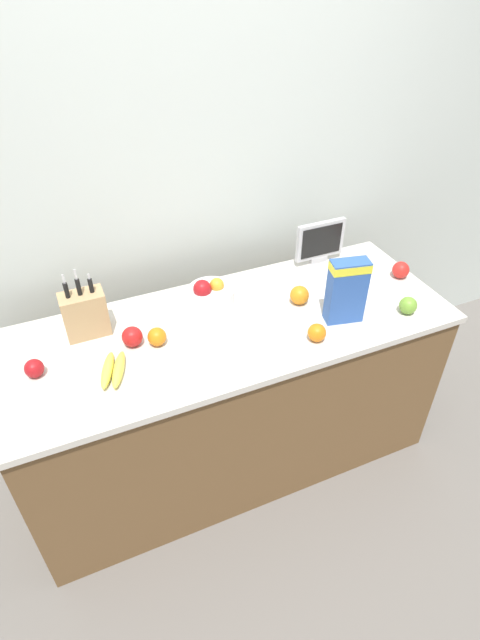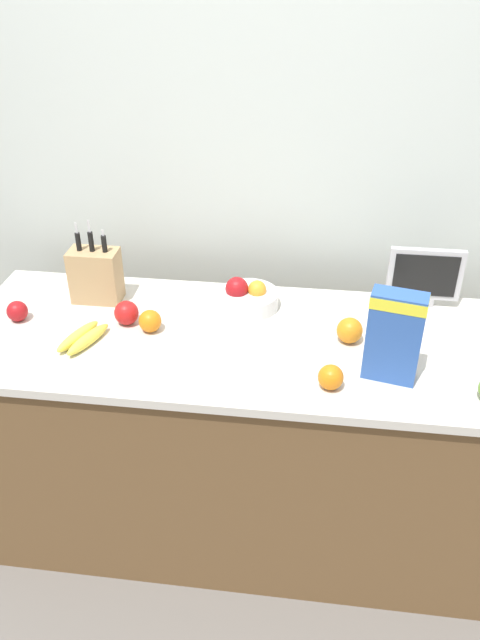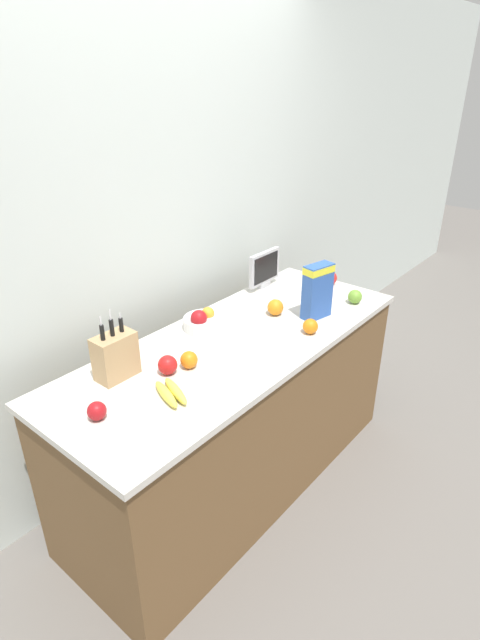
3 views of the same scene
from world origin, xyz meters
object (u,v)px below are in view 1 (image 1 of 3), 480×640
orange_front_left (299,295)px  orange_mid_right (157,337)px  apple_leftmost (401,270)px  apple_near_bananas (132,337)px  small_monitor (320,241)px  orange_by_cereal (317,333)px  knife_block (85,314)px  banana_bunch (113,370)px  fruit_bowl (210,293)px  apple_middle (34,368)px  apple_rear (408,305)px  cereal_box (347,289)px

orange_front_left → orange_mid_right: bearing=-178.1°
apple_leftmost → apple_near_bananas: bearing=179.0°
small_monitor → orange_by_cereal: small_monitor is taller
small_monitor → apple_near_bananas: (-1.01, -0.26, -0.08)m
small_monitor → orange_by_cereal: size_ratio=3.38×
knife_block → banana_bunch: (0.04, -0.28, -0.08)m
fruit_bowl → apple_near_bananas: fruit_bowl is taller
apple_middle → apple_leftmost: bearing=0.2°
fruit_bowl → orange_front_left: 0.40m
fruit_bowl → orange_by_cereal: bearing=-55.5°
small_monitor → banana_bunch: (-1.12, -0.39, -0.10)m
knife_block → orange_front_left: size_ratio=3.65×
fruit_bowl → apple_middle: fruit_bowl is taller
apple_rear → orange_mid_right: (-1.06, 0.23, -0.00)m
apple_near_bananas → orange_front_left: orange_front_left is taller
small_monitor → apple_leftmost: size_ratio=3.16×
small_monitor → apple_leftmost: (0.29, -0.28, -0.08)m
knife_block → orange_by_cereal: 0.94m
knife_block → apple_leftmost: size_ratio=3.83×
fruit_bowl → banana_bunch: size_ratio=0.99×
orange_by_cereal → orange_mid_right: bearing=158.9°
cereal_box → banana_bunch: bearing=-171.1°
cereal_box → apple_near_bananas: size_ratio=3.44×
orange_front_left → apple_leftmost: bearing=-0.7°
apple_middle → orange_front_left: (1.13, 0.01, 0.01)m
knife_block → cereal_box: size_ratio=1.08×
orange_by_cereal → apple_middle: bearing=167.3°
knife_block → apple_middle: knife_block is taller
small_monitor → orange_front_left: 0.38m
fruit_bowl → banana_bunch: (-0.50, -0.30, -0.02)m
orange_front_left → orange_mid_right: orange_front_left is taller
apple_middle → orange_mid_right: 0.47m
fruit_bowl → apple_rear: 0.87m
fruit_bowl → knife_block: bearing=-178.3°
cereal_box → apple_rear: (0.28, -0.08, -0.12)m
banana_bunch → apple_rear: apple_rear is taller
banana_bunch → orange_front_left: 0.87m
banana_bunch → apple_near_bananas: size_ratio=2.56×
banana_bunch → apple_rear: bearing=-6.0°
knife_block → orange_by_cereal: size_ratio=4.09×
fruit_bowl → orange_mid_right: 0.36m
small_monitor → knife_block: bearing=-174.6°
fruit_bowl → orange_by_cereal: 0.52m
knife_block → apple_rear: knife_block is taller
apple_rear → orange_by_cereal: bearing=-179.7°
apple_near_bananas → knife_block: bearing=135.6°
fruit_bowl → orange_mid_right: bearing=-146.6°
banana_bunch → orange_by_cereal: 0.81m
apple_middle → knife_block: bearing=37.4°
banana_bunch → orange_mid_right: (0.20, 0.10, 0.02)m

